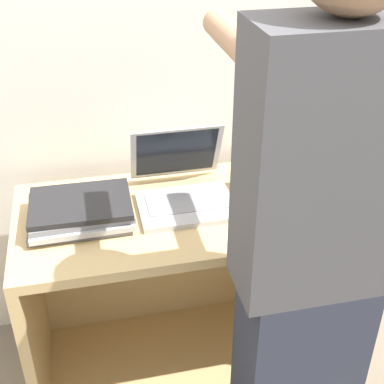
{
  "coord_description": "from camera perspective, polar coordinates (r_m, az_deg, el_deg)",
  "views": [
    {
      "loc": [
        -0.32,
        -1.24,
        1.79
      ],
      "look_at": [
        0.0,
        0.21,
        0.88
      ],
      "focal_mm": 50.0,
      "sensor_mm": 36.0,
      "label": 1
    }
  ],
  "objects": [
    {
      "name": "laptop_open",
      "position": [
        1.9,
        -0.97,
        0.47
      ],
      "size": [
        0.33,
        0.35,
        0.25
      ],
      "color": "#B7B7BC",
      "rests_on": "cart"
    },
    {
      "name": "wall_back",
      "position": [
        2.05,
        -3.09,
        14.61
      ],
      "size": [
        8.0,
        0.05,
        2.4
      ],
      "color": "silver",
      "rests_on": "ground_plane"
    },
    {
      "name": "person",
      "position": [
        1.44,
        12.5,
        -7.73
      ],
      "size": [
        0.4,
        0.54,
        1.77
      ],
      "color": "#2D3342",
      "rests_on": "ground_plane"
    },
    {
      "name": "laptop_stack_right",
      "position": [
        1.96,
        9.93,
        0.28
      ],
      "size": [
        0.35,
        0.27,
        0.06
      ],
      "color": "#B7B7BC",
      "rests_on": "cart"
    },
    {
      "name": "cart",
      "position": [
        2.16,
        -0.94,
        -9.26
      ],
      "size": [
        1.2,
        0.59,
        0.76
      ],
      "color": "tan",
      "rests_on": "ground_plane"
    },
    {
      "name": "laptop_stack_left",
      "position": [
        1.83,
        -11.84,
        -2.01
      ],
      "size": [
        0.35,
        0.27,
        0.08
      ],
      "color": "slate",
      "rests_on": "cart"
    }
  ]
}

